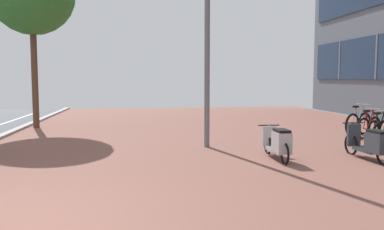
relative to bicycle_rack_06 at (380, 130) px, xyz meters
The scene contains 6 objects.
bicycle_rack_06 is the anchor object (origin of this frame).
bicycle_rack_07 0.71m from the bicycle_rack_06, 80.99° to the left, with size 1.17×0.64×0.93m.
bicycle_rack_08 1.42m from the bicycle_rack_06, 82.93° to the left, with size 1.28×0.71×1.02m.
scooter_near 4.35m from the bicycle_rack_06, 150.87° to the right, with size 0.52×1.66×0.73m.
scooter_mid 3.08m from the bicycle_rack_06, 126.22° to the right, with size 0.52×1.75×0.80m.
lamp_post 5.86m from the bicycle_rack_06, behind, with size 0.20×0.52×5.89m.
Camera 1 is at (1.73, -4.67, 1.79)m, focal length 37.30 mm.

